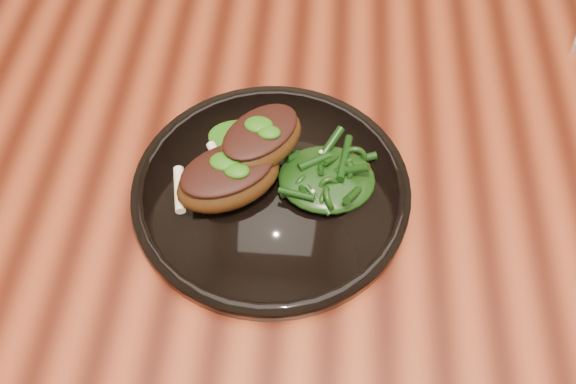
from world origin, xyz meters
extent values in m
cube|color=#381007|center=(0.00, 0.00, 0.73)|extent=(1.60, 0.80, 0.04)
cylinder|color=#3B1E0D|center=(-0.74, 0.34, 0.35)|extent=(0.06, 0.06, 0.71)
cylinder|color=black|center=(-0.18, -0.01, 0.76)|extent=(0.31, 0.31, 0.02)
torus|color=black|center=(-0.18, -0.01, 0.76)|extent=(0.31, 0.31, 0.02)
cylinder|color=black|center=(-0.18, -0.01, 0.76)|extent=(0.21, 0.21, 0.00)
ellipsoid|color=#43240D|center=(-0.23, -0.02, 0.79)|extent=(0.14, 0.13, 0.05)
ellipsoid|color=black|center=(-0.23, -0.02, 0.81)|extent=(0.13, 0.11, 0.01)
cylinder|color=beige|center=(-0.28, -0.03, 0.78)|extent=(0.02, 0.06, 0.01)
ellipsoid|color=#134707|center=(-0.23, -0.02, 0.82)|extent=(0.03, 0.02, 0.01)
ellipsoid|color=#43240D|center=(-0.20, 0.03, 0.81)|extent=(0.12, 0.13, 0.04)
ellipsoid|color=black|center=(-0.20, 0.03, 0.82)|extent=(0.11, 0.11, 0.01)
cylinder|color=beige|center=(-0.24, 0.00, 0.80)|extent=(0.03, 0.05, 0.01)
ellipsoid|color=#134707|center=(-0.20, 0.03, 0.83)|extent=(0.03, 0.02, 0.01)
ellipsoid|color=#134707|center=(-0.22, 0.06, 0.77)|extent=(0.08, 0.05, 0.01)
ellipsoid|color=black|center=(-0.12, 0.00, 0.78)|extent=(0.11, 0.09, 0.02)
camera|label=1|loc=(-0.13, -0.43, 1.35)|focal=40.00mm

